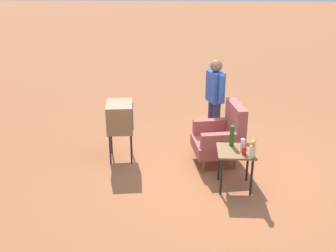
{
  "coord_description": "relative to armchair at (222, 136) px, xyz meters",
  "views": [
    {
      "loc": [
        6.34,
        -0.59,
        3.3
      ],
      "look_at": [
        -0.24,
        -0.88,
        0.65
      ],
      "focal_mm": 44.47,
      "sensor_mm": 36.0,
      "label": 1
    }
  ],
  "objects": [
    {
      "name": "ground_plane",
      "position": [
        0.21,
        -0.05,
        -0.5
      ],
      "size": [
        60.0,
        60.0,
        0.0
      ],
      "primitive_type": "plane",
      "color": "#A05B38"
    },
    {
      "name": "armchair",
      "position": [
        0.0,
        0.0,
        0.0
      ],
      "size": [
        0.89,
        0.9,
        1.06
      ],
      "color": "brown",
      "rests_on": "ground"
    },
    {
      "name": "side_table",
      "position": [
        0.86,
        0.13,
        0.04
      ],
      "size": [
        0.56,
        0.56,
        0.63
      ],
      "color": "black",
      "rests_on": "ground"
    },
    {
      "name": "tv_on_stand",
      "position": [
        -0.08,
        -1.76,
        0.28
      ],
      "size": [
        0.65,
        0.51,
        1.03
      ],
      "color": "black",
      "rests_on": "ground"
    },
    {
      "name": "person_standing",
      "position": [
        -0.77,
        -0.1,
        0.44
      ],
      "size": [
        0.53,
        0.34,
        1.64
      ],
      "color": "#2D3347",
      "rests_on": "ground"
    },
    {
      "name": "soda_can_blue",
      "position": [
        0.74,
        0.25,
        0.19
      ],
      "size": [
        0.07,
        0.07,
        0.12
      ],
      "primitive_type": "cylinder",
      "color": "blue",
      "rests_on": "side_table"
    },
    {
      "name": "soda_can_red",
      "position": [
        0.99,
        0.23,
        0.19
      ],
      "size": [
        0.07,
        0.07,
        0.12
      ],
      "primitive_type": "cylinder",
      "color": "red",
      "rests_on": "side_table"
    },
    {
      "name": "bottle_wine_green",
      "position": [
        0.67,
        0.08,
        0.29
      ],
      "size": [
        0.07,
        0.07,
        0.32
      ],
      "primitive_type": "cylinder",
      "color": "#1E5623",
      "rests_on": "side_table"
    },
    {
      "name": "bottle_short_clear",
      "position": [
        0.89,
        0.22,
        0.23
      ],
      "size": [
        0.06,
        0.06,
        0.2
      ],
      "primitive_type": "cylinder",
      "color": "silver",
      "rests_on": "side_table"
    },
    {
      "name": "flower_vase",
      "position": [
        1.06,
        0.35,
        0.28
      ],
      "size": [
        0.15,
        0.1,
        0.27
      ],
      "color": "silver",
      "rests_on": "side_table"
    }
  ]
}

